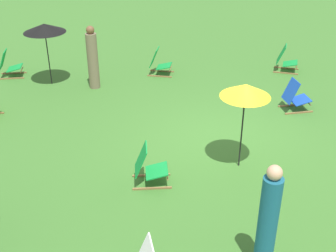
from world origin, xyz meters
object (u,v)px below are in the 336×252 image
Objects in this scene: deckchair_1 at (9,65)px; person_1 at (93,59)px; deckchair_7 at (149,167)px; deckchair_5 at (286,60)px; umbrella_1 at (44,28)px; person_0 at (268,222)px; deckchair_2 at (295,97)px; umbrella_0 at (246,91)px; deckchair_3 at (159,63)px.

person_1 reaches higher than deckchair_1.
deckchair_1 is 7.07m from deckchair_7.
deckchair_1 and deckchair_5 have the same top height.
deckchair_5 and deckchair_7 have the same top height.
umbrella_1 is 1.00× the size of person_1.
person_0 reaches higher than person_1.
deckchair_2 is 2.77m from deckchair_5.
umbrella_1 is (2.01, 6.63, 1.31)m from deckchair_2.
deckchair_7 is (-5.76, 4.31, 0.00)m from deckchair_5.
deckchair_2 is 3.44m from umbrella_0.
person_0 reaches higher than deckchair_7.
umbrella_1 is 0.96× the size of person_0.
deckchair_2 is 5.62m from person_1.
deckchair_3 is 1.01× the size of deckchair_7.
deckchair_3 and deckchair_7 have the same top height.
umbrella_0 is at bearing -76.05° from deckchair_7.
deckchair_2 is 1.00× the size of deckchair_7.
umbrella_0 reaches higher than deckchair_3.
umbrella_1 is 1.56m from person_1.
umbrella_1 reaches higher than deckchair_1.
umbrella_1 is (4.53, 4.71, -0.04)m from umbrella_0.
deckchair_5 is 0.48× the size of umbrella_1.
umbrella_1 is at bearing -74.05° from person_1.
deckchair_3 is at bearing 16.47° from umbrella_0.
person_1 is (-0.93, 1.89, 0.49)m from deckchair_3.
deckchair_7 is (-5.69, -4.20, 0.00)m from deckchair_1.
deckchair_2 is at bearing -106.89° from umbrella_1.
umbrella_0 reaches higher than umbrella_1.
deckchair_3 is at bearing 44.38° from deckchair_2.
deckchair_3 is 3.50m from umbrella_1.
deckchair_7 is at bearing 105.48° from umbrella_0.
deckchair_1 is 2.00m from umbrella_1.
deckchair_1 is 0.96× the size of deckchair_5.
deckchair_3 is 0.46× the size of umbrella_0.
deckchair_5 is 5.95m from person_1.
person_1 is at bearing 128.26° from deckchair_3.
umbrella_1 is (-0.64, -1.37, 1.31)m from deckchair_1.
person_1 is at bearing 38.92° from umbrella_0.
umbrella_1 is at bearing 64.97° from deckchair_2.
umbrella_0 is (-5.24, 2.43, 1.34)m from deckchair_5.
umbrella_1 is (-0.71, 7.14, 1.31)m from deckchair_5.
deckchair_1 is 0.46× the size of person_1.
deckchair_5 is at bearing 16.38° from person_0.
deckchair_2 is 0.96× the size of deckchair_5.
deckchair_5 is 0.46× the size of person_0.
deckchair_2 is 0.45× the size of umbrella_0.
person_0 is (-7.33, -4.54, -0.78)m from umbrella_1.
deckchair_5 is 7.29m from umbrella_1.
deckchair_5 is at bearing -38.34° from deckchair_7.
deckchair_3 is at bearing 43.95° from person_0.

